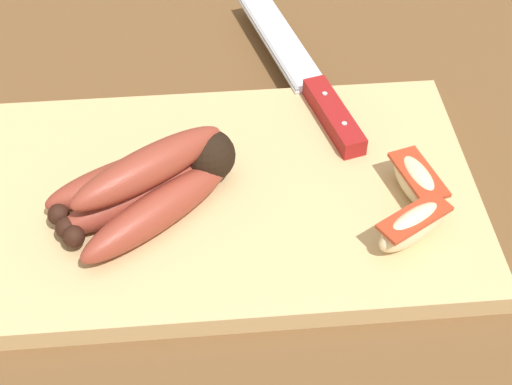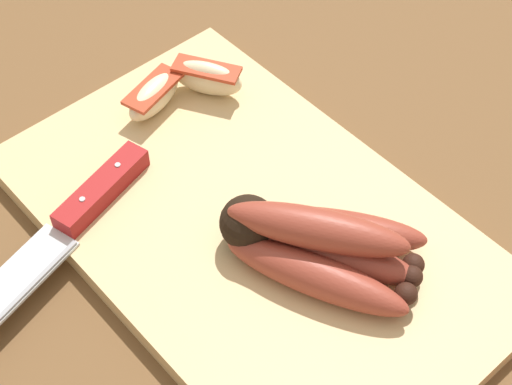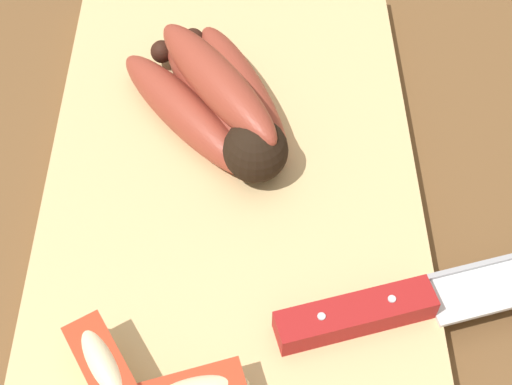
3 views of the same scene
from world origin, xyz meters
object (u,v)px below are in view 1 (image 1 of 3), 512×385
(banana_bunch, at_px, (152,183))
(chefs_knife, at_px, (313,87))
(apple_wedge_near, at_px, (417,182))
(apple_wedge_middle, at_px, (413,226))

(banana_bunch, xyz_separation_m, chefs_knife, (-0.15, -0.13, -0.02))
(apple_wedge_near, xyz_separation_m, apple_wedge_middle, (0.02, 0.05, 0.00))
(banana_bunch, distance_m, apple_wedge_near, 0.22)
(chefs_knife, relative_size, apple_wedge_near, 3.91)
(banana_bunch, distance_m, chefs_knife, 0.20)
(banana_bunch, relative_size, apple_wedge_near, 2.34)
(chefs_knife, bearing_deg, banana_bunch, 40.86)
(chefs_knife, height_order, apple_wedge_middle, apple_wedge_middle)
(banana_bunch, height_order, apple_wedge_near, banana_bunch)
(banana_bunch, height_order, apple_wedge_middle, banana_bunch)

